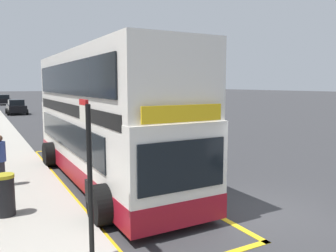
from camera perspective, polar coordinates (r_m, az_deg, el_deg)
The scene contains 9 objects.
ground_plane at distance 38.87m, azimuth -19.79°, elevation 1.73°, with size 260.00×260.00×0.00m, color #333335.
double_decker_bus at distance 11.89m, azimuth -10.67°, elevation 0.81°, with size 3.16×10.41×4.40m.
bus_bay_markings at distance 12.33m, azimuth -10.63°, elevation -8.71°, with size 3.05×12.77×0.01m.
bus_stop_sign at distance 6.15m, azimuth -13.17°, elevation -7.25°, with size 0.09×0.51×2.93m.
parked_car_black_ahead at distance 41.14m, azimuth -24.06°, elevation 2.92°, with size 2.09×4.20×1.62m.
parked_car_black_kerbside at distance 60.63m, azimuth -25.78°, elevation 3.97°, with size 2.09×4.20×1.62m.
parked_car_white_behind at distance 33.39m, azimuth -9.62°, elevation 2.62°, with size 2.09×4.20×1.62m.
pedestrian_further_back at distance 11.88m, azimuth -26.28°, elevation -4.92°, with size 0.34×0.34×1.62m.
litter_bin at distance 9.32m, azimuth -25.68°, elevation -10.35°, with size 0.49×0.49×1.02m.
Camera 1 is at (-6.17, -6.23, 3.34)m, focal length 36.41 mm.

